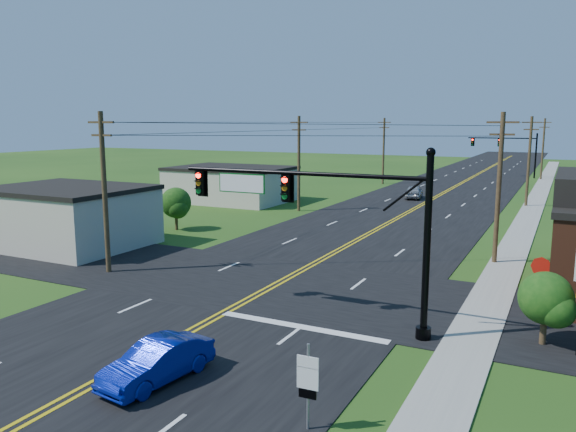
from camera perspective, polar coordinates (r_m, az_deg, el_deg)
The scene contains 20 objects.
ground at distance 20.49m, azimuth -18.14°, elevation -15.18°, with size 260.00×260.00×0.00m, color #204313.
road_main at distance 64.98m, azimuth 14.48°, elevation 1.78°, with size 16.00×220.00×0.04m, color black.
road_cross at distance 29.60m, azimuth -1.52°, elevation -6.94°, with size 70.00×10.00×0.04m, color black.
sidewalk at distance 53.76m, azimuth 23.17°, elevation -0.22°, with size 2.00×160.00×0.08m, color gray.
signal_mast_main at distance 23.19m, azimuth 3.23°, elevation 0.44°, with size 11.30×0.60×7.48m.
signal_mast_far at distance 93.54m, azimuth 21.23°, elevation 6.49°, with size 10.98×0.60×7.48m.
cream_bldg_near at distance 41.18m, azimuth -21.49°, elevation -0.03°, with size 10.20×8.20×4.10m.
cream_bldg_far at distance 60.80m, azimuth -5.79°, elevation 3.27°, with size 12.20×9.20×3.70m.
utility_pole_left_a at distance 32.69m, azimuth -18.14°, elevation 2.57°, with size 1.80×0.28×9.00m.
utility_pole_left_b at distance 53.34m, azimuth 1.11°, elevation 5.54°, with size 1.80×0.28×9.00m.
utility_pole_left_c at distance 78.53m, azimuth 9.69°, elevation 6.67°, with size 1.80×0.28×9.00m.
utility_pole_right_a at distance 35.40m, azimuth 20.64°, elevation 2.93°, with size 1.80×0.28×9.00m.
utility_pole_right_b at distance 61.24m, azimuth 23.29°, elevation 5.28°, with size 1.80×0.28×9.00m.
utility_pole_right_c at distance 91.17m, azimuth 24.48°, elevation 6.33°, with size 1.80×0.28×9.00m.
shrub_corner at distance 23.46m, azimuth 24.71°, elevation -7.60°, with size 2.00×2.00×2.86m.
tree_left at distance 44.91m, azimuth -11.33°, elevation 1.33°, with size 2.40×2.40×3.37m.
blue_car at distance 19.33m, azimuth -13.13°, elevation -14.31°, with size 1.42×4.06×1.34m, color #061796.
distant_car at distance 63.96m, azimuth 12.68°, elevation 2.38°, with size 1.73×4.29×1.46m, color #AAABAF.
route_sign at distance 15.88m, azimuth 2.03°, elevation -16.39°, with size 0.63×0.11×2.51m.
stop_sign at distance 27.58m, azimuth 24.28°, elevation -5.22°, with size 0.88×0.20×2.48m.
Camera 1 is at (13.41, -13.03, 8.39)m, focal length 35.00 mm.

